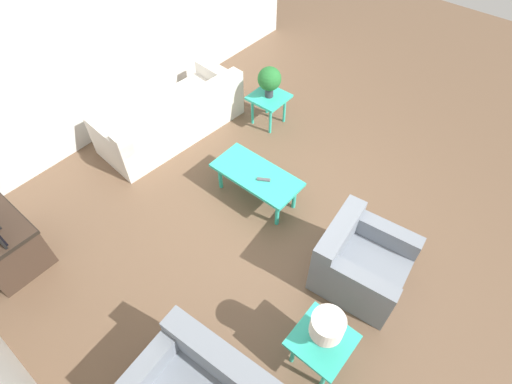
# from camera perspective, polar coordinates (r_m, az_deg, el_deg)

# --- Properties ---
(ground_plane) EXTENTS (14.00, 14.00, 0.00)m
(ground_plane) POSITION_cam_1_polar(r_m,az_deg,el_deg) (4.92, 4.44, -3.62)
(ground_plane) COLOR brown
(wall_right) EXTENTS (0.12, 7.20, 2.70)m
(wall_right) POSITION_cam_1_polar(r_m,az_deg,el_deg) (5.89, -20.84, 20.48)
(wall_right) COLOR silver
(wall_right) RESTS_ON ground_plane
(sofa) EXTENTS (1.00, 2.16, 0.72)m
(sofa) POSITION_cam_1_polar(r_m,az_deg,el_deg) (5.93, -11.77, 10.32)
(sofa) COLOR silver
(sofa) RESTS_ON ground_plane
(armchair) EXTENTS (0.94, 0.91, 0.75)m
(armchair) POSITION_cam_1_polar(r_m,az_deg,el_deg) (4.34, 14.52, -9.71)
(armchair) COLOR slate
(armchair) RESTS_ON ground_plane
(coffee_table) EXTENTS (1.10, 0.52, 0.43)m
(coffee_table) POSITION_cam_1_polar(r_m,az_deg,el_deg) (4.84, 0.07, 2.24)
(coffee_table) COLOR #2DB79E
(coffee_table) RESTS_ON ground_plane
(side_table_plant) EXTENTS (0.50, 0.50, 0.48)m
(side_table_plant) POSITION_cam_1_polar(r_m,az_deg,el_deg) (5.94, 1.84, 12.96)
(side_table_plant) COLOR #2DB79E
(side_table_plant) RESTS_ON ground_plane
(side_table_lamp) EXTENTS (0.50, 0.50, 0.48)m
(side_table_lamp) POSITION_cam_1_polar(r_m,az_deg,el_deg) (3.79, 9.35, -20.48)
(side_table_lamp) COLOR #2DB79E
(side_table_lamp) RESTS_ON ground_plane
(tv_stand_chest) EXTENTS (0.92, 0.61, 0.58)m
(tv_stand_chest) POSITION_cam_1_polar(r_m,az_deg,el_deg) (5.14, -32.65, -5.90)
(tv_stand_chest) COLOR #38281E
(tv_stand_chest) RESTS_ON ground_plane
(potted_plant) EXTENTS (0.33, 0.33, 0.45)m
(potted_plant) POSITION_cam_1_polar(r_m,az_deg,el_deg) (5.73, 1.93, 15.77)
(potted_plant) COLOR #333338
(potted_plant) RESTS_ON side_table_plant
(table_lamp) EXTENTS (0.28, 0.28, 0.41)m
(table_lamp) POSITION_cam_1_polar(r_m,az_deg,el_deg) (3.47, 10.08, -18.51)
(table_lamp) COLOR red
(table_lamp) RESTS_ON side_table_lamp
(remote_control) EXTENTS (0.16, 0.12, 0.02)m
(remote_control) POSITION_cam_1_polar(r_m,az_deg,el_deg) (4.72, 1.09, 1.79)
(remote_control) COLOR #4C4C51
(remote_control) RESTS_ON coffee_table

